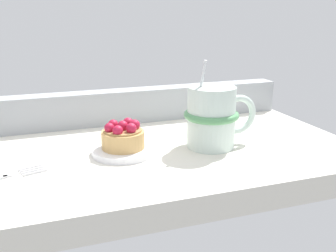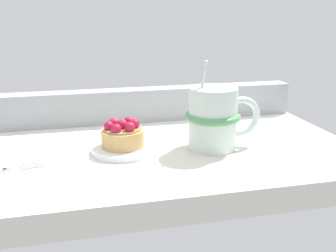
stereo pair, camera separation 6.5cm
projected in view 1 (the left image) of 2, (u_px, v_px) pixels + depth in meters
The scene contains 5 objects.
ground_plane at pixel (154, 158), 68.13cm from camera, with size 68.16×38.75×3.96cm, color silver.
window_rail_back at pixel (128, 106), 82.11cm from camera, with size 66.79×4.39×6.73cm, color #9EA3A8.
dessert_plate at pixel (123, 151), 64.72cm from camera, with size 10.28×10.28×1.02cm.
raspberry_tart at pixel (123, 136), 64.02cm from camera, with size 6.94×6.94×4.55cm.
coffee_mug at pixel (213, 117), 66.78cm from camera, with size 13.15×9.28×14.84cm.
Camera 1 is at (-19.08, -60.81, 22.86)cm, focal length 42.57 mm.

